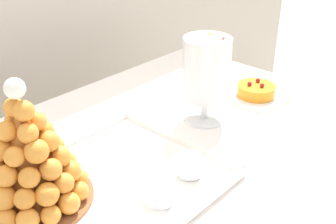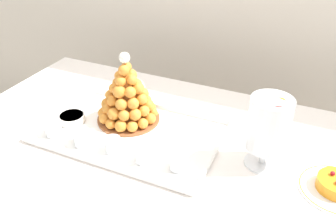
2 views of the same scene
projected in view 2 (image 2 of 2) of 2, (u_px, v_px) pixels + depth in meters
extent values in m
cylinder|color=brown|center=(79.00, 132.00, 2.01)|extent=(0.04, 0.04, 0.77)
cube|color=brown|center=(158.00, 148.00, 1.24)|extent=(1.52, 0.92, 0.02)
cube|color=white|center=(158.00, 146.00, 1.24)|extent=(1.58, 0.98, 0.00)
cube|color=white|center=(203.00, 118.00, 1.71)|extent=(1.58, 0.01, 0.35)
cube|color=white|center=(3.00, 133.00, 1.61)|extent=(0.01, 0.98, 0.35)
cube|color=white|center=(130.00, 133.00, 1.29)|extent=(0.65, 0.40, 0.01)
cube|color=white|center=(99.00, 163.00, 1.13)|extent=(0.65, 0.01, 0.02)
cube|color=white|center=(154.00, 105.00, 1.44)|extent=(0.65, 0.01, 0.02)
cube|color=white|center=(59.00, 111.00, 1.40)|extent=(0.01, 0.40, 0.02)
cube|color=white|center=(215.00, 154.00, 1.17)|extent=(0.01, 0.40, 0.02)
cylinder|color=white|center=(130.00, 133.00, 1.29)|extent=(0.37, 0.37, 0.00)
cylinder|color=brown|center=(129.00, 118.00, 1.36)|extent=(0.24, 0.24, 0.01)
cone|color=#C27028|center=(127.00, 92.00, 1.30)|extent=(0.16, 0.16, 0.22)
sphere|color=orange|center=(150.00, 119.00, 1.31)|extent=(0.04, 0.04, 0.04)
sphere|color=orange|center=(153.00, 113.00, 1.35)|extent=(0.04, 0.04, 0.04)
sphere|color=orange|center=(151.00, 107.00, 1.38)|extent=(0.04, 0.04, 0.04)
sphere|color=orange|center=(144.00, 103.00, 1.41)|extent=(0.04, 0.04, 0.04)
sphere|color=orange|center=(135.00, 100.00, 1.42)|extent=(0.04, 0.04, 0.04)
sphere|color=orange|center=(125.00, 101.00, 1.42)|extent=(0.05, 0.05, 0.05)
sphere|color=orange|center=(115.00, 103.00, 1.41)|extent=(0.04, 0.04, 0.04)
sphere|color=orange|center=(107.00, 108.00, 1.38)|extent=(0.05, 0.05, 0.05)
sphere|color=orange|center=(104.00, 113.00, 1.34)|extent=(0.04, 0.04, 0.04)
sphere|color=orange|center=(105.00, 118.00, 1.31)|extent=(0.04, 0.04, 0.04)
sphere|color=orange|center=(111.00, 124.00, 1.28)|extent=(0.04, 0.04, 0.04)
sphere|color=orange|center=(121.00, 126.00, 1.27)|extent=(0.04, 0.04, 0.04)
sphere|color=orange|center=(132.00, 127.00, 1.27)|extent=(0.04, 0.04, 0.04)
sphere|color=orange|center=(143.00, 124.00, 1.28)|extent=(0.04, 0.04, 0.04)
sphere|color=orange|center=(148.00, 105.00, 1.32)|extent=(0.05, 0.05, 0.05)
sphere|color=orange|center=(147.00, 100.00, 1.35)|extent=(0.04, 0.04, 0.04)
sphere|color=orange|center=(140.00, 96.00, 1.38)|extent=(0.04, 0.04, 0.04)
sphere|color=orange|center=(131.00, 95.00, 1.39)|extent=(0.04, 0.04, 0.04)
sphere|color=orange|center=(121.00, 95.00, 1.38)|extent=(0.04, 0.04, 0.04)
sphere|color=orange|center=(112.00, 99.00, 1.36)|extent=(0.04, 0.04, 0.04)
sphere|color=orange|center=(107.00, 104.00, 1.33)|extent=(0.05, 0.05, 0.05)
sphere|color=orange|center=(108.00, 109.00, 1.30)|extent=(0.04, 0.04, 0.04)
sphere|color=orange|center=(114.00, 114.00, 1.27)|extent=(0.05, 0.05, 0.05)
sphere|color=orange|center=(124.00, 115.00, 1.26)|extent=(0.04, 0.04, 0.04)
sphere|color=orange|center=(135.00, 115.00, 1.27)|extent=(0.04, 0.04, 0.04)
sphere|color=orange|center=(144.00, 111.00, 1.29)|extent=(0.04, 0.04, 0.04)
sphere|color=orange|center=(143.00, 93.00, 1.32)|extent=(0.04, 0.04, 0.04)
sphere|color=orange|center=(137.00, 89.00, 1.35)|extent=(0.04, 0.04, 0.04)
sphere|color=orange|center=(127.00, 88.00, 1.36)|extent=(0.04, 0.04, 0.04)
sphere|color=orange|center=(117.00, 90.00, 1.34)|extent=(0.04, 0.04, 0.04)
sphere|color=orange|center=(111.00, 95.00, 1.31)|extent=(0.04, 0.04, 0.04)
sphere|color=orange|center=(112.00, 101.00, 1.28)|extent=(0.04, 0.04, 0.04)
sphere|color=orange|center=(121.00, 104.00, 1.26)|extent=(0.04, 0.04, 0.04)
sphere|color=orange|center=(133.00, 104.00, 1.26)|extent=(0.04, 0.04, 0.04)
sphere|color=orange|center=(142.00, 99.00, 1.28)|extent=(0.04, 0.04, 0.04)
sphere|color=orange|center=(137.00, 84.00, 1.31)|extent=(0.04, 0.04, 0.04)
sphere|color=orange|center=(128.00, 81.00, 1.32)|extent=(0.04, 0.04, 0.04)
sphere|color=orange|center=(118.00, 83.00, 1.31)|extent=(0.04, 0.04, 0.04)
sphere|color=orange|center=(114.00, 88.00, 1.28)|extent=(0.04, 0.04, 0.04)
sphere|color=orange|center=(119.00, 92.00, 1.25)|extent=(0.05, 0.05, 0.05)
sphere|color=orange|center=(130.00, 92.00, 1.25)|extent=(0.04, 0.04, 0.04)
sphere|color=orange|center=(138.00, 88.00, 1.27)|extent=(0.05, 0.05, 0.05)
sphere|color=orange|center=(131.00, 75.00, 1.29)|extent=(0.04, 0.04, 0.04)
sphere|color=orange|center=(120.00, 76.00, 1.28)|extent=(0.04, 0.04, 0.04)
sphere|color=orange|center=(121.00, 81.00, 1.25)|extent=(0.04, 0.04, 0.04)
sphere|color=orange|center=(132.00, 80.00, 1.25)|extent=(0.04, 0.04, 0.04)
sphere|color=orange|center=(126.00, 67.00, 1.26)|extent=(0.04, 0.04, 0.04)
sphere|color=orange|center=(124.00, 70.00, 1.24)|extent=(0.04, 0.04, 0.04)
sphere|color=white|center=(124.00, 58.00, 1.22)|extent=(0.04, 0.04, 0.04)
cylinder|color=silver|center=(53.00, 128.00, 1.27)|extent=(0.06, 0.06, 0.05)
cylinder|color=gold|center=(54.00, 132.00, 1.27)|extent=(0.05, 0.05, 0.02)
cylinder|color=#EAC166|center=(53.00, 127.00, 1.26)|extent=(0.05, 0.05, 0.01)
sphere|color=brown|center=(52.00, 125.00, 1.26)|extent=(0.02, 0.02, 0.02)
cylinder|color=silver|center=(83.00, 138.00, 1.22)|extent=(0.06, 0.06, 0.05)
cylinder|color=#F4EAC6|center=(83.00, 141.00, 1.22)|extent=(0.06, 0.06, 0.02)
cylinder|color=white|center=(82.00, 137.00, 1.21)|extent=(0.06, 0.06, 0.01)
sphere|color=brown|center=(83.00, 134.00, 1.21)|extent=(0.02, 0.02, 0.02)
cylinder|color=silver|center=(113.00, 145.00, 1.18)|extent=(0.05, 0.05, 0.05)
cylinder|color=gold|center=(113.00, 148.00, 1.19)|extent=(0.05, 0.05, 0.02)
cylinder|color=#EAC166|center=(113.00, 144.00, 1.18)|extent=(0.05, 0.05, 0.02)
sphere|color=brown|center=(111.00, 141.00, 1.17)|extent=(0.02, 0.02, 0.02)
cylinder|color=silver|center=(144.00, 155.00, 1.14)|extent=(0.06, 0.06, 0.05)
cylinder|color=#F4EAC6|center=(144.00, 158.00, 1.15)|extent=(0.06, 0.06, 0.02)
cylinder|color=white|center=(144.00, 154.00, 1.14)|extent=(0.06, 0.06, 0.01)
sphere|color=brown|center=(146.00, 152.00, 1.13)|extent=(0.02, 0.02, 0.02)
cylinder|color=silver|center=(178.00, 162.00, 1.11)|extent=(0.06, 0.06, 0.05)
cylinder|color=#F4EAC6|center=(178.00, 165.00, 1.12)|extent=(0.05, 0.05, 0.02)
cylinder|color=white|center=(178.00, 161.00, 1.11)|extent=(0.05, 0.05, 0.01)
sphere|color=brown|center=(175.00, 159.00, 1.10)|extent=(0.02, 0.02, 0.02)
cylinder|color=white|center=(72.00, 118.00, 1.34)|extent=(0.10, 0.10, 0.03)
cylinder|color=#F2CC59|center=(71.00, 115.00, 1.34)|extent=(0.09, 0.09, 0.00)
cylinder|color=white|center=(262.00, 163.00, 1.15)|extent=(0.11, 0.11, 0.01)
cylinder|color=white|center=(263.00, 154.00, 1.13)|extent=(0.02, 0.02, 0.07)
cylinder|color=white|center=(269.00, 124.00, 1.07)|extent=(0.13, 0.13, 0.17)
cylinder|color=brown|center=(275.00, 142.00, 1.10)|extent=(0.05, 0.05, 0.05)
cylinder|color=#E54C47|center=(265.00, 135.00, 1.14)|extent=(0.07, 0.05, 0.06)
cylinder|color=#F9A54C|center=(259.00, 146.00, 1.08)|extent=(0.05, 0.05, 0.05)
cylinder|color=yellow|center=(271.00, 134.00, 1.10)|extent=(0.06, 0.05, 0.06)
cylinder|color=pink|center=(264.00, 130.00, 1.12)|extent=(0.06, 0.05, 0.06)
cylinder|color=#9ED860|center=(257.00, 137.00, 1.09)|extent=(0.06, 0.04, 0.06)
cylinder|color=#9ED860|center=(269.00, 142.00, 1.07)|extent=(0.05, 0.05, 0.04)
cylinder|color=#72B2E0|center=(270.00, 127.00, 1.09)|extent=(0.05, 0.05, 0.05)
cylinder|color=yellow|center=(263.00, 127.00, 1.09)|extent=(0.05, 0.05, 0.05)
cylinder|color=#F9A54C|center=(264.00, 134.00, 1.06)|extent=(0.05, 0.05, 0.04)
cylinder|color=pink|center=(272.00, 133.00, 1.07)|extent=(0.05, 0.05, 0.04)
cylinder|color=pink|center=(267.00, 121.00, 1.08)|extent=(0.06, 0.05, 0.05)
cylinder|color=#F9A54C|center=(258.00, 124.00, 1.07)|extent=(0.06, 0.05, 0.06)
cylinder|color=#D199D8|center=(276.00, 126.00, 1.06)|extent=(0.05, 0.05, 0.05)
cylinder|color=#9ED860|center=(268.00, 115.00, 1.07)|extent=(0.05, 0.05, 0.03)
cylinder|color=brown|center=(267.00, 121.00, 1.04)|extent=(0.04, 0.05, 0.05)
cylinder|color=yellow|center=(276.00, 118.00, 1.05)|extent=(0.05, 0.05, 0.03)
cylinder|color=#F9A54C|center=(263.00, 109.00, 1.05)|extent=(0.05, 0.05, 0.04)
cylinder|color=#D199D8|center=(269.00, 113.00, 1.03)|extent=(0.05, 0.05, 0.04)
cylinder|color=pink|center=(281.00, 114.00, 1.03)|extent=(0.06, 0.05, 0.06)
cylinder|color=brown|center=(276.00, 107.00, 1.06)|extent=(0.07, 0.04, 0.07)
cylinder|color=pink|center=(268.00, 104.00, 1.03)|extent=(0.05, 0.04, 0.04)
cylinder|color=#E54C47|center=(276.00, 109.00, 1.01)|extent=(0.06, 0.05, 0.05)
cylinder|color=yellow|center=(280.00, 105.00, 1.03)|extent=(0.05, 0.04, 0.05)
cylinder|color=pink|center=(270.00, 102.00, 1.04)|extent=(0.05, 0.05, 0.03)
cylinder|color=white|center=(336.00, 189.00, 1.05)|extent=(0.22, 0.22, 0.01)
torus|color=gold|center=(336.00, 189.00, 1.05)|extent=(0.21, 0.21, 0.00)
sphere|color=#A51923|center=(333.00, 173.00, 1.04)|extent=(0.01, 0.01, 0.01)
cylinder|color=silver|center=(138.00, 110.00, 1.43)|extent=(0.06, 0.06, 0.00)
cylinder|color=silver|center=(137.00, 102.00, 1.41)|extent=(0.01, 0.01, 0.07)
sphere|color=silver|center=(136.00, 87.00, 1.38)|extent=(0.07, 0.07, 0.07)
cylinder|color=#EAE08C|center=(137.00, 89.00, 1.38)|extent=(0.05, 0.05, 0.03)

